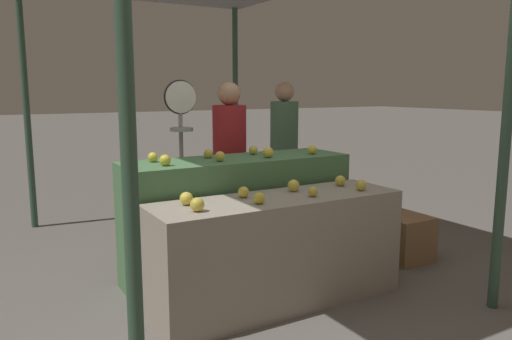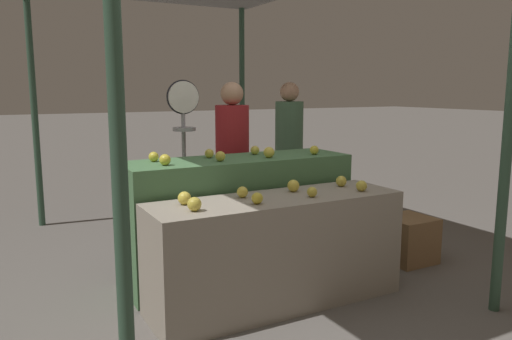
{
  "view_description": "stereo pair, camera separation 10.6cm",
  "coord_description": "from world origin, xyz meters",
  "px_view_note": "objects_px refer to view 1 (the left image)",
  "views": [
    {
      "loc": [
        -1.83,
        -2.85,
        1.51
      ],
      "look_at": [
        -0.0,
        0.3,
        0.92
      ],
      "focal_mm": 35.0,
      "sensor_mm": 36.0,
      "label": 1
    },
    {
      "loc": [
        -1.74,
        -2.9,
        1.51
      ],
      "look_at": [
        -0.0,
        0.3,
        0.92
      ],
      "focal_mm": 35.0,
      "sensor_mm": 36.0,
      "label": 2
    }
  ],
  "objects_px": {
    "person_vendor_at_scale": "(230,155)",
    "person_customer_left": "(284,143)",
    "produce_scale": "(181,129)",
    "wooden_crate_side": "(404,238)"
  },
  "relations": [
    {
      "from": "person_customer_left",
      "to": "wooden_crate_side",
      "type": "distance_m",
      "value": 1.72
    },
    {
      "from": "produce_scale",
      "to": "person_vendor_at_scale",
      "type": "relative_size",
      "value": 1.01
    },
    {
      "from": "produce_scale",
      "to": "person_vendor_at_scale",
      "type": "height_order",
      "value": "produce_scale"
    },
    {
      "from": "person_customer_left",
      "to": "wooden_crate_side",
      "type": "height_order",
      "value": "person_customer_left"
    },
    {
      "from": "person_customer_left",
      "to": "wooden_crate_side",
      "type": "relative_size",
      "value": 3.96
    },
    {
      "from": "produce_scale",
      "to": "person_customer_left",
      "type": "relative_size",
      "value": 1.0
    },
    {
      "from": "produce_scale",
      "to": "person_vendor_at_scale",
      "type": "bearing_deg",
      "value": -9.23
    },
    {
      "from": "produce_scale",
      "to": "wooden_crate_side",
      "type": "relative_size",
      "value": 3.98
    },
    {
      "from": "produce_scale",
      "to": "person_customer_left",
      "type": "height_order",
      "value": "produce_scale"
    },
    {
      "from": "person_vendor_at_scale",
      "to": "person_customer_left",
      "type": "bearing_deg",
      "value": -129.09
    }
  ]
}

